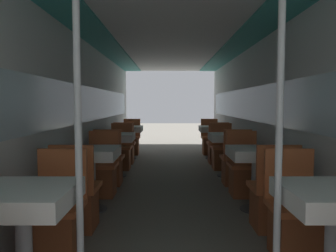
% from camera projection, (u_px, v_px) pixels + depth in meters
% --- Properties ---
extents(wall_left, '(0.05, 10.52, 2.25)m').
position_uv_depth(wall_left, '(80.00, 113.00, 4.91)').
color(wall_left, silver).
rests_on(wall_left, ground_plane).
extents(wall_right, '(0.05, 10.52, 2.25)m').
position_uv_depth(wall_right, '(265.00, 113.00, 4.91)').
color(wall_right, silver).
rests_on(wall_right, ground_plane).
extents(ceiling_panel, '(2.77, 10.52, 0.07)m').
position_uv_depth(ceiling_panel, '(172.00, 35.00, 4.83)').
color(ceiling_panel, silver).
rests_on(ceiling_panel, wall_left).
extents(dining_table_left_0, '(0.64, 0.64, 0.75)m').
position_uv_depth(dining_table_left_0, '(23.00, 205.00, 2.07)').
color(dining_table_left_0, '#4C4C51').
rests_on(dining_table_left_0, ground_plane).
extents(chair_left_far_0, '(0.42, 0.42, 0.89)m').
position_uv_depth(chair_left_far_0, '(57.00, 224.00, 2.72)').
color(chair_left_far_0, brown).
rests_on(chair_left_far_0, ground_plane).
extents(support_pole_left_0, '(0.05, 0.05, 2.25)m').
position_uv_depth(support_pole_left_0, '(78.00, 129.00, 2.04)').
color(support_pole_left_0, silver).
rests_on(support_pole_left_0, ground_plane).
extents(dining_table_left_1, '(0.64, 0.64, 0.75)m').
position_uv_depth(dining_table_left_1, '(91.00, 157.00, 3.91)').
color(dining_table_left_1, '#4C4C51').
rests_on(dining_table_left_1, ground_plane).
extents(chair_left_near_1, '(0.42, 0.42, 0.89)m').
position_uv_depth(chair_left_near_1, '(77.00, 202.00, 3.31)').
color(chair_left_near_1, brown).
rests_on(chair_left_near_1, ground_plane).
extents(chair_left_far_1, '(0.42, 0.42, 0.89)m').
position_uv_depth(chair_left_far_1, '(102.00, 175.00, 4.55)').
color(chair_left_far_1, brown).
rests_on(chair_left_far_1, ground_plane).
extents(dining_table_left_2, '(0.64, 0.64, 0.75)m').
position_uv_depth(dining_table_left_2, '(115.00, 140.00, 5.75)').
color(dining_table_left_2, '#4C4C51').
rests_on(dining_table_left_2, ground_plane).
extents(chair_left_near_2, '(0.42, 0.42, 0.89)m').
position_uv_depth(chair_left_near_2, '(109.00, 167.00, 5.15)').
color(chair_left_near_2, brown).
rests_on(chair_left_near_2, ground_plane).
extents(chair_left_far_2, '(0.42, 0.42, 0.89)m').
position_uv_depth(chair_left_far_2, '(121.00, 155.00, 6.39)').
color(chair_left_far_2, brown).
rests_on(chair_left_far_2, ground_plane).
extents(dining_table_left_3, '(0.64, 0.64, 0.75)m').
position_uv_depth(dining_table_left_3, '(128.00, 131.00, 7.58)').
color(dining_table_left_3, '#4C4C51').
rests_on(dining_table_left_3, ground_plane).
extents(chair_left_near_3, '(0.42, 0.42, 0.89)m').
position_uv_depth(chair_left_near_3, '(125.00, 150.00, 6.99)').
color(chair_left_near_3, brown).
rests_on(chair_left_near_3, ground_plane).
extents(chair_left_far_3, '(0.42, 0.42, 0.89)m').
position_uv_depth(chair_left_far_3, '(131.00, 143.00, 8.23)').
color(chair_left_far_3, brown).
rests_on(chair_left_far_3, ground_plane).
extents(dining_table_right_0, '(0.64, 0.64, 0.75)m').
position_uv_depth(dining_table_right_0, '(334.00, 205.00, 2.07)').
color(dining_table_right_0, '#4C4C51').
rests_on(dining_table_right_0, ground_plane).
extents(chair_right_far_0, '(0.42, 0.42, 0.89)m').
position_uv_depth(chair_right_far_0, '(295.00, 224.00, 2.72)').
color(chair_right_far_0, brown).
rests_on(chair_right_far_0, ground_plane).
extents(support_pole_right_0, '(0.05, 0.05, 2.25)m').
position_uv_depth(support_pole_right_0, '(279.00, 129.00, 2.04)').
color(support_pole_right_0, silver).
rests_on(support_pole_right_0, ground_plane).
extents(dining_table_right_1, '(0.64, 0.64, 0.75)m').
position_uv_depth(dining_table_right_1, '(256.00, 157.00, 3.91)').
color(dining_table_right_1, '#4C4C51').
rests_on(dining_table_right_1, ground_plane).
extents(chair_right_near_1, '(0.42, 0.42, 0.89)m').
position_uv_depth(chair_right_near_1, '(272.00, 202.00, 3.31)').
color(chair_right_near_1, brown).
rests_on(chair_right_near_1, ground_plane).
extents(chair_right_far_1, '(0.42, 0.42, 0.89)m').
position_uv_depth(chair_right_far_1, '(244.00, 175.00, 4.55)').
color(chair_right_far_1, brown).
rests_on(chair_right_far_1, ground_plane).
extents(dining_table_right_2, '(0.64, 0.64, 0.75)m').
position_uv_depth(dining_table_right_2, '(228.00, 140.00, 5.75)').
color(dining_table_right_2, '#4C4C51').
rests_on(dining_table_right_2, ground_plane).
extents(chair_right_near_2, '(0.42, 0.42, 0.89)m').
position_uv_depth(chair_right_near_2, '(235.00, 167.00, 5.15)').
color(chair_right_near_2, brown).
rests_on(chair_right_near_2, ground_plane).
extents(chair_right_far_2, '(0.42, 0.42, 0.89)m').
position_uv_depth(chair_right_far_2, '(222.00, 155.00, 6.39)').
color(chair_right_far_2, brown).
rests_on(chair_right_far_2, ground_plane).
extents(dining_table_right_3, '(0.64, 0.64, 0.75)m').
position_uv_depth(dining_table_right_3, '(213.00, 131.00, 7.58)').
color(dining_table_right_3, '#4C4C51').
rests_on(dining_table_right_3, ground_plane).
extents(chair_right_near_3, '(0.42, 0.42, 0.89)m').
position_uv_depth(chair_right_near_3, '(217.00, 150.00, 6.99)').
color(chair_right_near_3, brown).
rests_on(chair_right_near_3, ground_plane).
extents(chair_right_far_3, '(0.42, 0.42, 0.89)m').
position_uv_depth(chair_right_far_3, '(210.00, 143.00, 8.23)').
color(chair_right_far_3, brown).
rests_on(chair_right_far_3, ground_plane).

